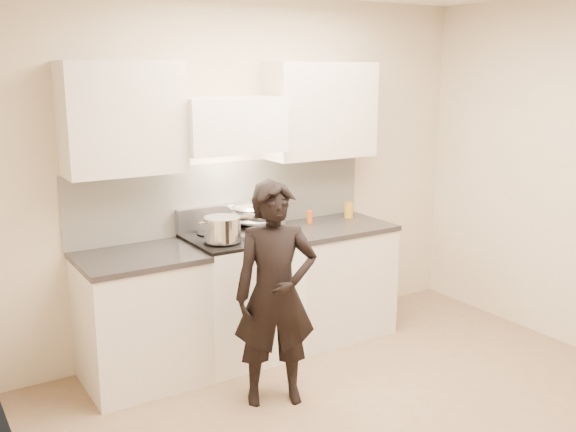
{
  "coord_description": "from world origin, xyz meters",
  "views": [
    {
      "loc": [
        -2.44,
        -2.65,
        2.14
      ],
      "look_at": [
        -0.11,
        1.05,
        1.14
      ],
      "focal_mm": 40.0,
      "sensor_mm": 36.0,
      "label": 1
    }
  ],
  "objects": [
    {
      "name": "ground_plane",
      "position": [
        0.0,
        0.0,
        0.0
      ],
      "size": [
        4.0,
        4.0,
        0.0
      ],
      "primitive_type": "plane",
      "color": "#877057"
    },
    {
      "name": "stock_pot",
      "position": [
        -0.5,
        1.31,
        1.05
      ],
      "size": [
        0.37,
        0.28,
        0.17
      ],
      "color": "silver",
      "rests_on": "stove"
    },
    {
      "name": "counter_right",
      "position": [
        0.53,
        1.43,
        0.46
      ],
      "size": [
        0.92,
        0.67,
        0.92
      ],
      "color": "silver",
      "rests_on": "ground"
    },
    {
      "name": "stove",
      "position": [
        -0.3,
        1.42,
        0.47
      ],
      "size": [
        0.76,
        0.65,
        0.96
      ],
      "color": "white",
      "rests_on": "ground"
    },
    {
      "name": "person",
      "position": [
        -0.44,
        0.69,
        0.74
      ],
      "size": [
        0.63,
        0.53,
        1.47
      ],
      "primitive_type": "imported",
      "rotation": [
        0.0,
        0.0,
        -0.39
      ],
      "color": "black",
      "rests_on": "ground"
    },
    {
      "name": "room_shell",
      "position": [
        -0.06,
        0.37,
        1.6
      ],
      "size": [
        4.04,
        3.54,
        2.7
      ],
      "color": "beige",
      "rests_on": "ground"
    },
    {
      "name": "utensil_crock",
      "position": [
        0.15,
        1.62,
        1.02
      ],
      "size": [
        0.12,
        0.12,
        0.33
      ],
      "color": "#A3A2AE",
      "rests_on": "counter_right"
    },
    {
      "name": "counter_left",
      "position": [
        -1.08,
        1.43,
        0.46
      ],
      "size": [
        0.82,
        0.67,
        0.92
      ],
      "color": "silver",
      "rests_on": "ground"
    },
    {
      "name": "wok",
      "position": [
        -0.1,
        1.57,
        1.07
      ],
      "size": [
        0.41,
        0.5,
        0.33
      ],
      "color": "silver",
      "rests_on": "stove"
    },
    {
      "name": "oil_glass",
      "position": [
        0.81,
        1.56,
        0.99
      ],
      "size": [
        0.08,
        0.08,
        0.13
      ],
      "color": "#B28322",
      "rests_on": "counter_right"
    },
    {
      "name": "spice_jar",
      "position": [
        0.42,
        1.57,
        0.97
      ],
      "size": [
        0.05,
        0.05,
        0.1
      ],
      "color": "#C15013",
      "rests_on": "counter_right"
    }
  ]
}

